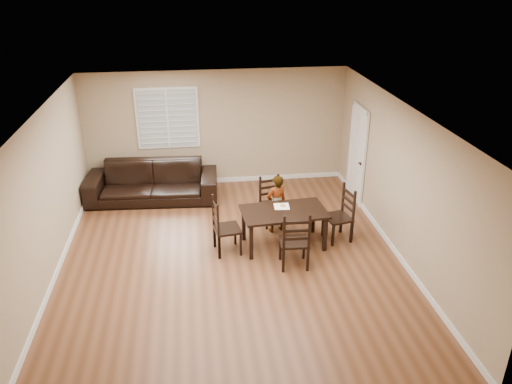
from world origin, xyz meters
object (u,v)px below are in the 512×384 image
chair_near (270,201)px  chair_far (295,244)px  chair_left (220,229)px  sofa (152,182)px  donut (283,205)px  dining_table (284,215)px  child (276,204)px  chair_right (344,215)px

chair_near → chair_far: 1.82m
chair_left → sofa: 2.80m
donut → sofa: bearing=139.2°
dining_table → donut: (0.01, 0.17, 0.11)m
chair_near → child: (0.05, -0.42, 0.14)m
dining_table → child: size_ratio=1.35×
dining_table → sofa: (-2.52, 2.36, -0.22)m
child → sofa: size_ratio=0.42×
chair_near → child: size_ratio=0.84×
chair_right → child: bearing=-121.9°
chair_near → chair_right: size_ratio=0.92×
dining_table → chair_far: bearing=-91.1°
child → chair_left: bearing=11.7°
chair_right → donut: size_ratio=10.15×
chair_left → child: size_ratio=0.91×
dining_table → donut: 0.21m
chair_left → donut: size_ratio=10.24×
chair_near → sofa: size_ratio=0.35×
chair_right → child: size_ratio=0.90×
chair_near → sofa: bearing=138.0°
chair_near → chair_right: bearing=-46.9°
sofa → donut: bearing=-37.0°
chair_near → chair_left: bearing=-147.8°
chair_far → chair_right: 1.47m
chair_far → chair_near: bearing=-82.8°
chair_far → chair_left: size_ratio=1.00×
chair_right → child: (-1.22, 0.45, 0.11)m
chair_right → donut: chair_right is taller
chair_left → chair_right: (2.36, 0.21, -0.00)m
child → donut: 0.41m
donut → sofa: 3.35m
dining_table → chair_near: size_ratio=1.62×
dining_table → child: bearing=90.0°
dining_table → chair_left: chair_left is taller
sofa → chair_near: bearing=-25.7°
chair_far → child: (-0.09, 1.39, 0.10)m
chair_far → sofa: size_ratio=0.38×
chair_right → child: 1.31m
chair_far → chair_left: (-1.23, 0.73, -0.00)m
donut → sofa: sofa is taller
dining_table → donut: donut is taller
chair_far → child: size_ratio=0.92×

